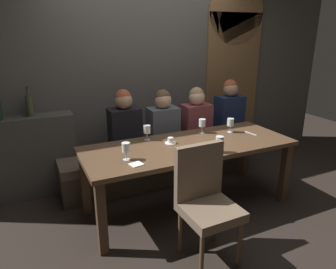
{
  "coord_description": "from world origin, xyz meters",
  "views": [
    {
      "loc": [
        -1.49,
        -2.65,
        1.86
      ],
      "look_at": [
        -0.19,
        0.1,
        0.84
      ],
      "focal_mm": 33.4,
      "sensor_mm": 36.0,
      "label": 1
    }
  ],
  "objects_px": {
    "wine_glass_end_left": "(230,123)",
    "wine_glass_far_right": "(126,148)",
    "banquette_bench": "(162,164)",
    "wine_bottle_pale_label": "(30,105)",
    "wine_glass_center_front": "(202,123)",
    "fork_on_table": "(251,133)",
    "espresso_cup": "(171,141)",
    "wine_glass_far_left": "(147,130)",
    "wine_glass_end_right": "(220,141)",
    "chair_near_side": "(205,196)",
    "diner_bearded": "(163,122)",
    "dining_table": "(189,152)",
    "diner_far_end": "(196,118)",
    "diner_redhead": "(125,125)",
    "diner_near_end": "(229,110)"
  },
  "relations": [
    {
      "from": "wine_glass_end_left",
      "to": "wine_glass_far_right",
      "type": "distance_m",
      "value": 1.36
    },
    {
      "from": "banquette_bench",
      "to": "wine_bottle_pale_label",
      "type": "xyz_separation_m",
      "value": [
        -1.44,
        0.36,
        0.84
      ]
    },
    {
      "from": "wine_glass_center_front",
      "to": "fork_on_table",
      "type": "distance_m",
      "value": 0.57
    },
    {
      "from": "wine_glass_end_left",
      "to": "espresso_cup",
      "type": "bearing_deg",
      "value": -176.6
    },
    {
      "from": "wine_glass_far_left",
      "to": "wine_glass_end_right",
      "type": "relative_size",
      "value": 1.0
    },
    {
      "from": "wine_glass_end_right",
      "to": "wine_bottle_pale_label",
      "type": "bearing_deg",
      "value": 138.81
    },
    {
      "from": "wine_glass_far_left",
      "to": "chair_near_side",
      "type": "bearing_deg",
      "value": -84.16
    },
    {
      "from": "fork_on_table",
      "to": "espresso_cup",
      "type": "bearing_deg",
      "value": 166.02
    },
    {
      "from": "banquette_bench",
      "to": "diner_bearded",
      "type": "relative_size",
      "value": 3.35
    },
    {
      "from": "dining_table",
      "to": "chair_near_side",
      "type": "xyz_separation_m",
      "value": [
        -0.24,
        -0.72,
        -0.09
      ]
    },
    {
      "from": "wine_bottle_pale_label",
      "to": "wine_glass_far_left",
      "type": "bearing_deg",
      "value": -34.44
    },
    {
      "from": "wine_glass_end_left",
      "to": "fork_on_table",
      "type": "distance_m",
      "value": 0.26
    },
    {
      "from": "dining_table",
      "to": "wine_glass_far_right",
      "type": "height_order",
      "value": "wine_glass_far_right"
    },
    {
      "from": "wine_bottle_pale_label",
      "to": "wine_glass_center_front",
      "type": "height_order",
      "value": "wine_bottle_pale_label"
    },
    {
      "from": "wine_bottle_pale_label",
      "to": "wine_glass_end_right",
      "type": "xyz_separation_m",
      "value": [
        1.58,
        -1.39,
        -0.21
      ]
    },
    {
      "from": "chair_near_side",
      "to": "diner_far_end",
      "type": "relative_size",
      "value": 1.33
    },
    {
      "from": "chair_near_side",
      "to": "wine_bottle_pale_label",
      "type": "bearing_deg",
      "value": 124.01
    },
    {
      "from": "espresso_cup",
      "to": "chair_near_side",
      "type": "bearing_deg",
      "value": -95.22
    },
    {
      "from": "wine_glass_end_left",
      "to": "wine_glass_far_right",
      "type": "relative_size",
      "value": 1.0
    },
    {
      "from": "wine_glass_far_right",
      "to": "fork_on_table",
      "type": "xyz_separation_m",
      "value": [
        1.52,
        0.12,
        -0.11
      ]
    },
    {
      "from": "fork_on_table",
      "to": "diner_redhead",
      "type": "bearing_deg",
      "value": 142.76
    },
    {
      "from": "diner_near_end",
      "to": "wine_glass_end_left",
      "type": "height_order",
      "value": "diner_near_end"
    },
    {
      "from": "diner_redhead",
      "to": "wine_glass_far_right",
      "type": "xyz_separation_m",
      "value": [
        -0.25,
        -0.83,
        0.04
      ]
    },
    {
      "from": "dining_table",
      "to": "diner_far_end",
      "type": "xyz_separation_m",
      "value": [
        0.48,
        0.68,
        0.15
      ]
    },
    {
      "from": "chair_near_side",
      "to": "fork_on_table",
      "type": "xyz_separation_m",
      "value": [
        1.04,
        0.72,
        0.18
      ]
    },
    {
      "from": "diner_bearded",
      "to": "wine_bottle_pale_label",
      "type": "relative_size",
      "value": 2.29
    },
    {
      "from": "wine_glass_center_front",
      "to": "espresso_cup",
      "type": "bearing_deg",
      "value": -161.12
    },
    {
      "from": "banquette_bench",
      "to": "chair_near_side",
      "type": "height_order",
      "value": "chair_near_side"
    },
    {
      "from": "chair_near_side",
      "to": "wine_glass_end_right",
      "type": "distance_m",
      "value": 0.62
    },
    {
      "from": "espresso_cup",
      "to": "wine_glass_end_left",
      "type": "bearing_deg",
      "value": 3.4
    },
    {
      "from": "chair_near_side",
      "to": "wine_bottle_pale_label",
      "type": "xyz_separation_m",
      "value": [
        -1.2,
        1.78,
        0.51
      ]
    },
    {
      "from": "banquette_bench",
      "to": "wine_glass_end_left",
      "type": "xyz_separation_m",
      "value": [
        0.62,
        -0.55,
        0.62
      ]
    },
    {
      "from": "wine_glass_end_right",
      "to": "fork_on_table",
      "type": "xyz_separation_m",
      "value": [
        0.66,
        0.33,
        -0.11
      ]
    },
    {
      "from": "diner_near_end",
      "to": "wine_glass_far_left",
      "type": "bearing_deg",
      "value": -162.86
    },
    {
      "from": "banquette_bench",
      "to": "dining_table",
      "type": "bearing_deg",
      "value": -90.0
    },
    {
      "from": "diner_bearded",
      "to": "espresso_cup",
      "type": "distance_m",
      "value": 0.6
    },
    {
      "from": "wine_glass_center_front",
      "to": "banquette_bench",
      "type": "bearing_deg",
      "value": 125.54
    },
    {
      "from": "wine_glass_far_right",
      "to": "diner_near_end",
      "type": "bearing_deg",
      "value": 25.96
    },
    {
      "from": "diner_far_end",
      "to": "fork_on_table",
      "type": "bearing_deg",
      "value": -64.39
    },
    {
      "from": "banquette_bench",
      "to": "wine_glass_end_right",
      "type": "xyz_separation_m",
      "value": [
        0.14,
        -1.03,
        0.63
      ]
    },
    {
      "from": "banquette_bench",
      "to": "wine_glass_far_right",
      "type": "distance_m",
      "value": 1.26
    },
    {
      "from": "banquette_bench",
      "to": "diner_bearded",
      "type": "height_order",
      "value": "diner_bearded"
    },
    {
      "from": "diner_bearded",
      "to": "wine_glass_end_left",
      "type": "distance_m",
      "value": 0.81
    },
    {
      "from": "dining_table",
      "to": "wine_glass_end_right",
      "type": "height_order",
      "value": "wine_glass_end_right"
    },
    {
      "from": "banquette_bench",
      "to": "diner_far_end",
      "type": "relative_size",
      "value": 3.38
    },
    {
      "from": "dining_table",
      "to": "wine_glass_end_left",
      "type": "distance_m",
      "value": 0.67
    },
    {
      "from": "wine_glass_center_front",
      "to": "fork_on_table",
      "type": "relative_size",
      "value": 0.96
    },
    {
      "from": "dining_table",
      "to": "wine_bottle_pale_label",
      "type": "bearing_deg",
      "value": 143.76
    },
    {
      "from": "dining_table",
      "to": "diner_near_end",
      "type": "relative_size",
      "value": 2.77
    },
    {
      "from": "diner_redhead",
      "to": "wine_glass_far_left",
      "type": "height_order",
      "value": "diner_redhead"
    }
  ]
}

